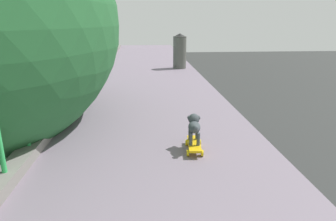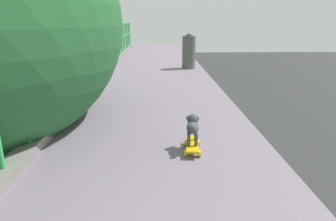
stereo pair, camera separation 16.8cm
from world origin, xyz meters
TOP-DOWN VIEW (x-y plane):
  - car_red_taxi_fifth at (-4.89, 12.40)m, footprint 1.76×4.54m
  - car_yellow_cab_seventh at (-4.60, 20.07)m, footprint 1.90×4.16m
  - city_bus at (-8.16, 30.92)m, footprint 2.76×10.96m
  - toy_skateboard at (1.50, 3.41)m, footprint 0.20×0.44m
  - small_dog at (1.50, 3.46)m, footprint 0.16×0.33m
  - litter_bin at (1.99, 9.00)m, footprint 0.38×0.38m

SIDE VIEW (x-z plane):
  - car_red_taxi_fifth at x=-4.89m, z-range -0.09..1.36m
  - car_yellow_cab_seventh at x=-4.60m, z-range -0.08..1.36m
  - city_bus at x=-8.16m, z-range 0.22..3.54m
  - toy_skateboard at x=1.50m, z-range 5.13..5.22m
  - small_dog at x=1.50m, z-range 5.24..5.53m
  - litter_bin at x=1.99m, z-range 5.12..6.10m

